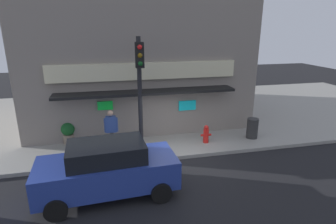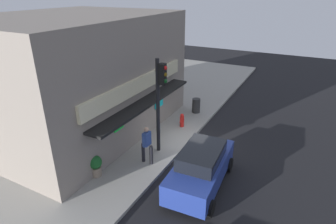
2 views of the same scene
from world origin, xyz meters
The scene contains 10 objects.
ground_plane centered at (0.00, 0.00, 0.00)m, with size 51.42×51.42×0.00m, color black.
sidewalk centered at (0.00, 5.91, 0.08)m, with size 34.28×11.81×0.15m, color gray.
corner_building centered at (-0.96, 6.54, 3.27)m, with size 10.95×9.26×6.24m.
traffic_light centered at (-1.39, 0.89, 3.14)m, with size 0.32×0.58×4.64m.
fire_hydrant centered at (1.53, 1.08, 0.55)m, with size 0.48×0.24×0.82m.
trash_can centered at (3.83, 1.14, 0.62)m, with size 0.52×0.52×0.93m, color #2D2D2D.
pedestrian centered at (-2.60, 0.92, 1.16)m, with size 0.55×0.59×1.83m.
potted_plant_by_doorway centered at (-4.46, 2.37, 0.68)m, with size 0.59×0.59×0.96m.
potted_plant_by_window centered at (0.46, 2.69, 0.58)m, with size 0.51×0.51×0.85m.
parked_car_blue centered at (-2.81, -1.80, 0.90)m, with size 4.37×2.16×1.77m.
Camera 1 is at (-2.68, -9.69, 5.14)m, focal length 29.43 mm.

